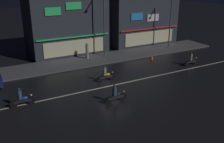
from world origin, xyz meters
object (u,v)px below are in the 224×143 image
at_px(streetlamp_east, 172,18).
at_px(traffic_cone, 152,57).
at_px(motorcycle_lead, 116,95).
at_px(motorcycle_opposite_lane, 21,99).
at_px(pedestrian_on_sidewalk, 87,51).
at_px(motorcycle_trailing_far, 191,60).
at_px(streetlamp_mid, 105,19).
at_px(motorcycle_following, 106,75).

relative_size(streetlamp_east, traffic_cone, 12.52).
bearing_deg(motorcycle_lead, motorcycle_opposite_lane, -23.68).
distance_m(motorcycle_opposite_lane, traffic_cone, 16.72).
distance_m(pedestrian_on_sidewalk, motorcycle_trailing_far, 12.04).
distance_m(streetlamp_east, motorcycle_opposite_lane, 22.84).
distance_m(streetlamp_east, motorcycle_lead, 18.35).
bearing_deg(streetlamp_mid, pedestrian_on_sidewalk, 178.72).
distance_m(motorcycle_following, traffic_cone, 8.75).
height_order(pedestrian_on_sidewalk, motorcycle_lead, pedestrian_on_sidewalk).
distance_m(streetlamp_east, motorcycle_following, 15.10).
height_order(streetlamp_east, motorcycle_trailing_far, streetlamp_east).
bearing_deg(pedestrian_on_sidewalk, traffic_cone, 12.25).
bearing_deg(motorcycle_trailing_far, pedestrian_on_sidewalk, 137.85).
distance_m(pedestrian_on_sidewalk, traffic_cone, 7.83).
bearing_deg(motorcycle_trailing_far, motorcycle_following, 173.60).
bearing_deg(streetlamp_mid, motorcycle_trailing_far, -46.04).
distance_m(streetlamp_mid, motorcycle_trailing_far, 11.01).
bearing_deg(motorcycle_opposite_lane, motorcycle_trailing_far, 179.88).
height_order(streetlamp_mid, motorcycle_lead, streetlamp_mid).
height_order(streetlamp_mid, motorcycle_opposite_lane, streetlamp_mid).
relative_size(streetlamp_east, pedestrian_on_sidewalk, 3.50).
bearing_deg(motorcycle_opposite_lane, pedestrian_on_sidewalk, -140.37).
bearing_deg(motorcycle_opposite_lane, motorcycle_lead, 153.51).
bearing_deg(traffic_cone, motorcycle_lead, -140.43).
height_order(pedestrian_on_sidewalk, traffic_cone, pedestrian_on_sidewalk).
bearing_deg(motorcycle_lead, pedestrian_on_sidewalk, -102.53).
xyz_separation_m(motorcycle_trailing_far, traffic_cone, (-2.56, 3.84, -0.36)).
bearing_deg(motorcycle_lead, streetlamp_east, -144.31).
height_order(streetlamp_east, motorcycle_opposite_lane, streetlamp_east).
distance_m(motorcycle_following, motorcycle_opposite_lane, 8.08).
bearing_deg(motorcycle_opposite_lane, streetlamp_mid, -147.12).
bearing_deg(motorcycle_trailing_far, motorcycle_lead, -166.14).
height_order(motorcycle_following, motorcycle_trailing_far, same).
bearing_deg(streetlamp_east, streetlamp_mid, 176.43).
bearing_deg(pedestrian_on_sidewalk, motorcycle_lead, -62.62).
relative_size(streetlamp_mid, motorcycle_trailing_far, 4.15).
distance_m(motorcycle_lead, motorcycle_following, 4.48).
distance_m(motorcycle_following, motorcycle_trailing_far, 10.60).
relative_size(pedestrian_on_sidewalk, motorcycle_following, 1.03).
xyz_separation_m(motorcycle_following, motorcycle_trailing_far, (10.59, -0.41, 0.00)).
bearing_deg(streetlamp_east, pedestrian_on_sidewalk, 176.88).
height_order(motorcycle_lead, motorcycle_trailing_far, same).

